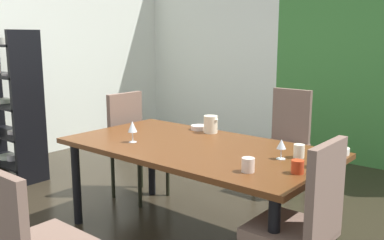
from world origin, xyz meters
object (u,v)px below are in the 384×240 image
cup_north (315,161)px  pitcher_front (211,124)px  chair_left_far (134,141)px  cup_left (248,165)px  serving_bowl_right (199,128)px  wine_glass_east (281,145)px  chair_head_far (285,136)px  display_shelf (7,104)px  cup_corner (298,167)px  dining_table (196,154)px  chair_right_near (304,219)px  cup_near_window (299,151)px  serving_bowl_south (337,151)px  wine_glass_near_shelf (132,127)px

cup_north → pitcher_front: size_ratio=0.56×
chair_left_far → cup_left: (1.71, -0.63, 0.24)m
chair_left_far → serving_bowl_right: (0.72, 0.13, 0.21)m
wine_glass_east → chair_head_far: bearing=115.9°
display_shelf → cup_corner: (3.52, 0.01, -0.04)m
dining_table → chair_right_near: chair_right_near is taller
wine_glass_east → cup_near_window: (0.08, 0.11, -0.05)m
wine_glass_east → dining_table: bearing=-173.7°
serving_bowl_right → dining_table: bearing=-53.8°
serving_bowl_right → cup_near_window: (1.09, -0.26, 0.03)m
wine_glass_east → serving_bowl_south: size_ratio=0.82×
chair_left_far → wine_glass_east: chair_left_far is taller
chair_right_near → pitcher_front: (-1.23, 0.74, 0.27)m
chair_head_far → chair_left_far: bearing=46.0°
wine_glass_east → pitcher_front: (-0.86, 0.34, -0.02)m
cup_near_window → chair_left_far: bearing=175.7°
chair_head_far → serving_bowl_south: bearing=132.6°
chair_right_near → wine_glass_east: chair_right_near is taller
cup_left → serving_bowl_south: bearing=70.6°
cup_near_window → cup_north: 0.23m
chair_head_far → cup_left: 1.87m
wine_glass_east → pitcher_front: pitcher_front is taller
dining_table → display_shelf: size_ratio=1.26×
serving_bowl_right → serving_bowl_south: bearing=-0.1°
cup_near_window → pitcher_front: pitcher_front is taller
chair_right_near → cup_left: bearing=87.3°
wine_glass_east → serving_bowl_right: size_ratio=0.97×
dining_table → wine_glass_east: bearing=6.3°
wine_glass_near_shelf → cup_left: bearing=-3.2°
wine_glass_near_shelf → cup_north: size_ratio=2.02×
cup_north → cup_corner: 0.19m
chair_left_far → wine_glass_east: bearing=81.8°
chair_head_far → pitcher_front: size_ratio=6.90×
pitcher_front → cup_left: bearing=-41.0°
dining_table → cup_near_window: cup_near_window is taller
dining_table → cup_corner: bearing=-8.7°
wine_glass_near_shelf → serving_bowl_right: size_ratio=1.19×
chair_right_near → serving_bowl_south: 0.81m
serving_bowl_south → display_shelf: bearing=-170.4°
wine_glass_east → pitcher_front: bearing=158.1°
pitcher_front → chair_right_near: bearing=-31.3°
dining_table → cup_left: cup_left is taller
dining_table → cup_left: size_ratio=23.19×
chair_left_far → display_shelf: 1.65m
display_shelf → serving_bowl_right: bearing=14.7°
dining_table → pitcher_front: size_ratio=13.68×
wine_glass_east → serving_bowl_south: 0.45m
wine_glass_near_shelf → serving_bowl_south: 1.54m
wine_glass_near_shelf → serving_bowl_south: size_ratio=1.01×
chair_head_far → serving_bowl_south: 1.36m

